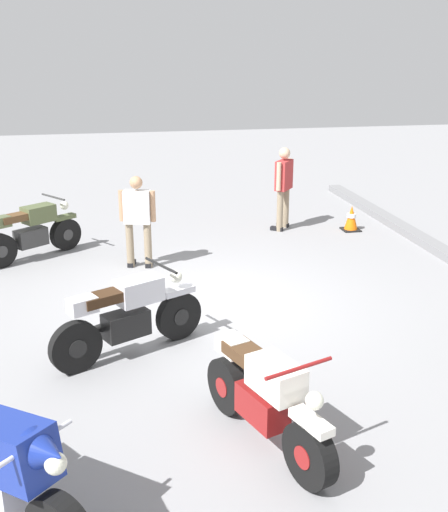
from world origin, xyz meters
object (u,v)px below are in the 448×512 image
Objects in this scene: motorcycle_olive_vintage at (32,232)px; traffic_cone at (351,218)px; motorcycle_silver_cruiser at (128,316)px; motorcycle_cream_vintage at (265,399)px; person_in_red_shirt at (284,183)px; person_in_white_shirt at (138,217)px.

motorcycle_olive_vintage is 3.11× the size of traffic_cone.
motorcycle_silver_cruiser is at bearing -45.95° from traffic_cone.
motorcycle_silver_cruiser is at bearing -170.67° from motorcycle_cream_vintage.
person_in_red_shirt is (-5.04, 3.45, 0.46)m from motorcycle_silver_cruiser.
person_in_white_shirt is 4.76m from traffic_cone.
person_in_white_shirt is (1.81, -3.11, -0.08)m from person_in_red_shirt.
person_in_red_shirt is at bearing -26.29° from motorcycle_olive_vintage.
motorcycle_cream_vintage reaches higher than traffic_cone.
person_in_red_shirt is 1.60m from traffic_cone.
traffic_cone is at bearing -56.60° from person_in_white_shirt.
motorcycle_silver_cruiser is 3.27m from person_in_white_shirt.
motorcycle_cream_vintage is 5.42m from person_in_white_shirt.
motorcycle_cream_vintage and motorcycle_olive_vintage have the same top height.
motorcycle_silver_cruiser is at bearing -170.25° from person_in_white_shirt.
person_in_red_shirt reaches higher than motorcycle_silver_cruiser.
person_in_red_shirt is at bearing -105.21° from traffic_cone.
traffic_cone is at bearing 17.21° from motorcycle_silver_cruiser.
person_in_red_shirt is at bearing -44.13° from person_in_white_shirt.
person_in_white_shirt is (0.86, 1.85, 0.42)m from motorcycle_olive_vintage.
traffic_cone is (0.38, 1.38, -0.72)m from person_in_red_shirt.
motorcycle_cream_vintage is 3.56× the size of traffic_cone.
traffic_cone is (-0.58, 6.34, -0.23)m from motorcycle_olive_vintage.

